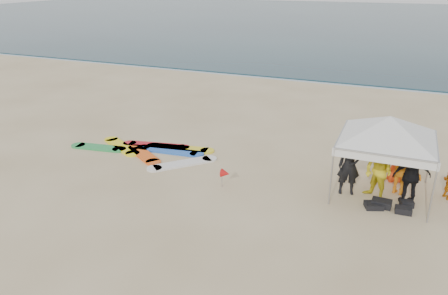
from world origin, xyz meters
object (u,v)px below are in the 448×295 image
person_orange_a (403,166)px  canopy_tent (391,117)px  person_black_b (412,176)px  person_orange_b (398,159)px  surfboard_spread (152,151)px  person_black_a (349,165)px  person_yellow (378,172)px  marker_pennant (225,173)px

person_orange_a → canopy_tent: bearing=39.2°
person_orange_a → person_black_b: person_black_b is taller
person_orange_b → surfboard_spread: (-8.76, -0.85, -0.75)m
person_black_a → person_yellow: (0.85, -0.05, -0.03)m
person_black_a → surfboard_spread: 7.48m
person_yellow → marker_pennant: size_ratio=2.85×
marker_pennant → person_black_a: bearing=17.0°
person_black_b → surfboard_spread: person_black_b is taller
person_black_b → person_orange_b: (-0.41, 1.46, -0.14)m
person_yellow → person_black_b: (0.92, 0.06, 0.01)m
person_black_a → person_orange_a: person_black_a is taller
person_black_b → person_orange_a: bearing=-84.3°
canopy_tent → surfboard_spread: 8.72m
person_orange_a → person_black_b: 0.69m
person_orange_a → canopy_tent: (-0.54, -0.22, 1.59)m
marker_pennant → surfboard_spread: size_ratio=0.11×
surfboard_spread → person_yellow: bearing=-4.6°
canopy_tent → surfboard_spread: (-8.37, 0.19, -2.46)m
person_yellow → person_orange_a: (0.65, 0.69, 0.00)m
person_black_b → person_orange_b: 1.52m
person_yellow → surfboard_spread: person_yellow is taller
person_orange_b → surfboard_spread: size_ratio=0.28×
person_orange_b → marker_pennant: person_orange_b is taller
person_black_b → marker_pennant: bearing=-5.7°
person_black_b → canopy_tent: size_ratio=0.48×
person_black_b → person_black_a: bearing=-17.3°
marker_pennant → person_black_b: bearing=11.7°
marker_pennant → surfboard_spread: bearing=155.5°
person_orange_a → surfboard_spread: (-8.91, -0.03, -0.88)m
person_orange_b → canopy_tent: (-0.39, -1.04, 1.72)m
person_yellow → person_black_b: person_black_b is taller
person_yellow → person_orange_b: 1.60m
person_black_a → person_orange_b: (1.36, 1.46, -0.16)m
person_black_a → person_yellow: person_black_a is taller
person_black_a → person_yellow: 0.85m
person_orange_a → person_black_b: size_ratio=0.99×
person_black_a → surfboard_spread: (-7.40, 0.61, -0.91)m
person_black_a → marker_pennant: bearing=-178.7°
person_orange_a → person_black_a: bearing=40.2°
marker_pennant → surfboard_spread: marker_pennant is taller
person_black_a → marker_pennant: 3.83m
person_orange_a → person_black_b: bearing=130.4°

